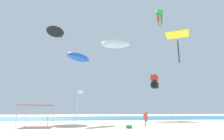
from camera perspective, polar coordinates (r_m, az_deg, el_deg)
The scene contains 13 objects.
ground at distance 18.29m, azimuth 1.96°, elevation -17.54°, with size 110.00×110.00×0.10m, color beige.
ocean_strip at distance 42.09m, azimuth -3.62°, elevation -14.26°, with size 110.00×19.56×0.03m, color #1E6B93.
canopy_tent at distance 23.23m, azimuth -21.77°, elevation -10.10°, with size 3.22×3.20×2.25m.
person_near_tent at distance 30.37m, azimuth 10.35°, elevation -13.29°, with size 0.37×0.37×1.57m.
person_leftmost at distance 21.06m, azimuth 10.00°, elevation -13.95°, with size 0.38×0.41×1.59m.
banner_flag at distance 22.30m, azimuth -10.25°, elevation -10.15°, with size 0.61×0.06×3.95m.
cooler_box at distance 18.76m, azimuth 5.11°, elevation -16.67°, with size 0.57×0.37×0.35m.
kite_inflatable_white at distance 49.10m, azimuth 1.11°, elevation 7.87°, with size 7.72×3.09×2.74m.
kite_octopus_green at distance 46.91m, azimuth 14.15°, elevation 16.26°, with size 1.75×1.75×3.98m.
kite_diamond_yellow at distance 27.01m, azimuth 19.17°, elevation 9.70°, with size 3.91×3.91×3.96m.
kite_delta_black at distance 46.48m, azimuth -16.74°, elevation 11.34°, with size 4.64×4.65×3.47m.
kite_box_red at distance 37.17m, azimuth 12.74°, elevation -3.43°, with size 1.74×1.75×2.63m.
kite_inflatable_blue at distance 32.12m, azimuth -10.06°, elevation 3.84°, with size 4.43×4.20×1.72m.
Camera 1 is at (-2.99, -17.95, 1.74)m, focal length 30.19 mm.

